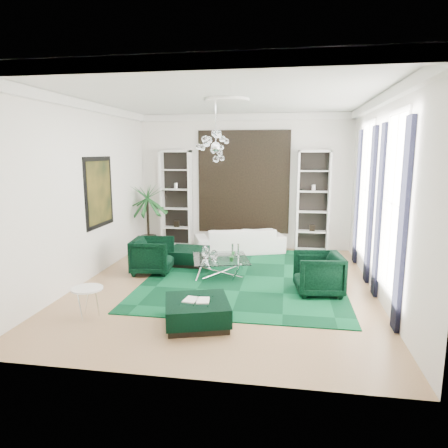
% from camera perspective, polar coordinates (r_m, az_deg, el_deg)
% --- Properties ---
extents(floor, '(6.00, 7.00, 0.02)m').
position_cam_1_polar(floor, '(8.43, 0.08, -8.86)').
color(floor, tan).
rests_on(floor, ground).
extents(ceiling, '(6.00, 7.00, 0.02)m').
position_cam_1_polar(ceiling, '(8.03, 0.09, 17.83)').
color(ceiling, white).
rests_on(ceiling, ground).
extents(wall_back, '(6.00, 0.02, 3.80)m').
position_cam_1_polar(wall_back, '(11.48, 2.84, 6.00)').
color(wall_back, white).
rests_on(wall_back, ground).
extents(wall_front, '(6.00, 0.02, 3.80)m').
position_cam_1_polar(wall_front, '(4.61, -6.75, -0.49)').
color(wall_front, white).
rests_on(wall_front, ground).
extents(wall_left, '(0.02, 7.00, 3.80)m').
position_cam_1_polar(wall_left, '(8.98, -19.30, 4.25)').
color(wall_left, white).
rests_on(wall_left, ground).
extents(wall_right, '(0.02, 7.00, 3.80)m').
position_cam_1_polar(wall_right, '(8.11, 21.64, 3.50)').
color(wall_right, white).
rests_on(wall_right, ground).
extents(crown_molding, '(6.00, 7.00, 0.18)m').
position_cam_1_polar(crown_molding, '(8.02, 0.09, 17.05)').
color(crown_molding, white).
rests_on(crown_molding, ceiling).
extents(ceiling_medallion, '(0.90, 0.90, 0.05)m').
position_cam_1_polar(ceiling_medallion, '(8.32, 0.43, 17.29)').
color(ceiling_medallion, white).
rests_on(ceiling_medallion, ceiling).
extents(tapestry, '(2.50, 0.06, 2.80)m').
position_cam_1_polar(tapestry, '(11.43, 2.82, 5.98)').
color(tapestry, black).
rests_on(tapestry, wall_back).
extents(shelving_left, '(0.90, 0.38, 2.80)m').
position_cam_1_polar(shelving_left, '(11.70, -6.84, 3.57)').
color(shelving_left, white).
rests_on(shelving_left, floor).
extents(shelving_right, '(0.90, 0.38, 2.80)m').
position_cam_1_polar(shelving_right, '(11.28, 12.62, 3.14)').
color(shelving_right, white).
rests_on(shelving_right, floor).
extents(painting, '(0.04, 1.30, 1.60)m').
position_cam_1_polar(painting, '(9.50, -17.36, 4.35)').
color(painting, black).
rests_on(painting, wall_left).
extents(window_near, '(0.03, 1.10, 2.90)m').
position_cam_1_polar(window_near, '(7.23, 23.00, 2.67)').
color(window_near, white).
rests_on(window_near, wall_right).
extents(curtain_near_a, '(0.07, 0.30, 3.25)m').
position_cam_1_polar(curtain_near_a, '(6.51, 24.16, -0.40)').
color(curtain_near_a, black).
rests_on(curtain_near_a, floor).
extents(curtain_near_b, '(0.07, 0.30, 3.25)m').
position_cam_1_polar(curtain_near_b, '(8.01, 21.32, 1.64)').
color(curtain_near_b, black).
rests_on(curtain_near_b, floor).
extents(window_far, '(0.03, 1.10, 2.90)m').
position_cam_1_polar(window_far, '(9.56, 19.62, 4.56)').
color(window_far, white).
rests_on(window_far, wall_right).
extents(curtain_far_a, '(0.07, 0.30, 3.25)m').
position_cam_1_polar(curtain_far_a, '(8.82, 20.20, 2.45)').
color(curtain_far_a, black).
rests_on(curtain_far_a, floor).
extents(curtain_far_b, '(0.07, 0.30, 3.25)m').
position_cam_1_polar(curtain_far_b, '(10.35, 18.58, 3.62)').
color(curtain_far_b, black).
rests_on(curtain_far_b, floor).
extents(rug, '(4.20, 5.00, 0.02)m').
position_cam_1_polar(rug, '(9.04, 3.01, -7.41)').
color(rug, black).
rests_on(rug, floor).
extents(sofa, '(2.57, 1.68, 0.70)m').
position_cam_1_polar(sofa, '(11.02, 2.24, -2.33)').
color(sofa, white).
rests_on(sofa, floor).
extents(armchair_left, '(0.97, 0.94, 0.81)m').
position_cam_1_polar(armchair_left, '(9.32, -10.16, -4.47)').
color(armchair_left, black).
rests_on(armchair_left, floor).
extents(armchair_right, '(1.00, 0.98, 0.81)m').
position_cam_1_polar(armchair_right, '(8.07, 13.33, -6.92)').
color(armchair_right, black).
rests_on(armchair_right, floor).
extents(coffee_table, '(1.47, 1.47, 0.41)m').
position_cam_1_polar(coffee_table, '(9.02, -0.50, -6.13)').
color(coffee_table, white).
rests_on(coffee_table, floor).
extents(ottoman_side, '(0.93, 0.93, 0.40)m').
position_cam_1_polar(ottoman_side, '(9.95, -5.12, -4.63)').
color(ottoman_side, black).
rests_on(ottoman_side, floor).
extents(ottoman_front, '(1.25, 1.25, 0.40)m').
position_cam_1_polar(ottoman_front, '(6.61, -3.87, -12.48)').
color(ottoman_front, black).
rests_on(ottoman_front, floor).
extents(book, '(0.42, 0.28, 0.03)m').
position_cam_1_polar(book, '(6.53, -3.90, -10.74)').
color(book, white).
rests_on(book, ottoman_front).
extents(side_table, '(0.54, 0.54, 0.50)m').
position_cam_1_polar(side_table, '(7.22, -18.85, -10.61)').
color(side_table, white).
rests_on(side_table, floor).
extents(palm, '(1.69, 1.69, 2.40)m').
position_cam_1_polar(palm, '(11.47, -10.87, 2.31)').
color(palm, '#1C5723').
rests_on(palm, floor).
extents(chandelier, '(1.01, 1.01, 0.72)m').
position_cam_1_polar(chandelier, '(8.43, -1.18, 10.93)').
color(chandelier, white).
rests_on(chandelier, ceiling).
extents(table_plant, '(0.15, 0.13, 0.24)m').
position_cam_1_polar(table_plant, '(8.65, 1.18, -4.61)').
color(table_plant, '#1C5723').
rests_on(table_plant, coffee_table).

